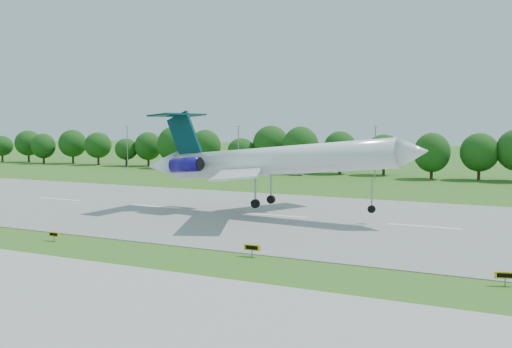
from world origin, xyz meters
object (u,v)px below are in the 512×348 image
(airliner, at_px, (264,160))
(service_vehicle_b, at_px, (296,173))
(service_vehicle_a, at_px, (237,175))
(taxi_sign_left, at_px, (54,234))

(airliner, bearing_deg, service_vehicle_b, 109.55)
(service_vehicle_a, bearing_deg, taxi_sign_left, -174.07)
(service_vehicle_b, bearing_deg, airliner, -156.54)
(service_vehicle_a, distance_m, service_vehicle_b, 14.67)
(taxi_sign_left, height_order, service_vehicle_a, service_vehicle_a)
(airliner, bearing_deg, service_vehicle_a, 123.21)
(taxi_sign_left, distance_m, service_vehicle_b, 84.96)
(airliner, xyz_separation_m, service_vehicle_b, (-18.28, 58.83, -7.07))
(taxi_sign_left, xyz_separation_m, service_vehicle_b, (-4.91, 84.82, -0.10))
(taxi_sign_left, xyz_separation_m, service_vehicle_a, (-16.40, 75.69, -0.17))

